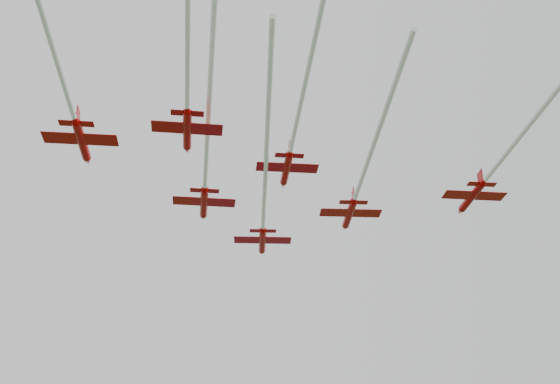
{
  "coord_description": "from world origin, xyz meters",
  "views": [
    {
      "loc": [
        -5.49,
        -91.36,
        5.57
      ],
      "look_at": [
        0.19,
        0.28,
        50.35
      ],
      "focal_mm": 45.0,
      "sensor_mm": 36.0,
      "label": 1
    }
  ],
  "objects": [
    {
      "name": "jet_row3_mid",
      "position": [
        1.13,
        -23.95,
        50.11
      ],
      "size": [
        8.43,
        62.3,
        2.52
      ],
      "rotation": [
        0.0,
        0.0,
        0.03
      ],
      "color": "#B10000"
    },
    {
      "name": "jet_row2_left",
      "position": [
        -10.3,
        -7.6,
        50.4
      ],
      "size": [
        9.45,
        54.53,
        2.8
      ],
      "rotation": [
        0.0,
        0.0,
        0.06
      ],
      "color": "#B10000"
    },
    {
      "name": "jet_lead",
      "position": [
        -2.0,
        2.75,
        50.03
      ],
      "size": [
        9.61,
        63.8,
        2.88
      ],
      "rotation": [
        0.0,
        0.0,
        -0.02
      ],
      "color": "#B10000"
    },
    {
      "name": "jet_row4_left",
      "position": [
        -11.46,
        -29.24,
        48.41
      ],
      "size": [
        8.42,
        44.69,
        2.5
      ],
      "rotation": [
        0.0,
        0.0,
        0.06
      ],
      "color": "#B10000"
    },
    {
      "name": "jet_row3_left",
      "position": [
        -26.05,
        -26.42,
        52.17
      ],
      "size": [
        9.77,
        66.07,
        2.91
      ],
      "rotation": [
        0.0,
        0.0,
        0.04
      ],
      "color": "#B10000"
    },
    {
      "name": "jet_row2_right",
      "position": [
        11.64,
        -2.4,
        50.96
      ],
      "size": [
        9.57,
        51.76,
        2.87
      ],
      "rotation": [
        0.0,
        0.0,
        -0.01
      ],
      "color": "#B10000"
    },
    {
      "name": "jet_row3_right",
      "position": [
        28.01,
        -15.3,
        48.94
      ],
      "size": [
        8.9,
        53.54,
        2.65
      ],
      "rotation": [
        0.0,
        0.0,
        0.04
      ],
      "color": "#B10000"
    }
  ]
}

